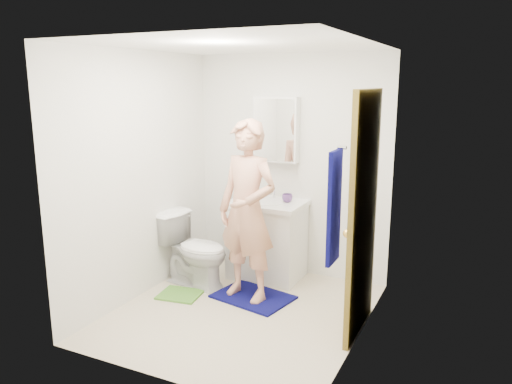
% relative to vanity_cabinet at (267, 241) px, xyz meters
% --- Properties ---
extents(floor, '(2.20, 2.40, 0.02)m').
position_rel_vanity_cabinet_xyz_m(floor, '(0.15, -0.91, -0.41)').
color(floor, beige).
rests_on(floor, ground).
extents(ceiling, '(2.20, 2.40, 0.02)m').
position_rel_vanity_cabinet_xyz_m(ceiling, '(0.15, -0.91, 2.01)').
color(ceiling, white).
rests_on(ceiling, ground).
extents(wall_back, '(2.20, 0.02, 2.40)m').
position_rel_vanity_cabinet_xyz_m(wall_back, '(0.15, 0.30, 0.80)').
color(wall_back, silver).
rests_on(wall_back, ground).
extents(wall_front, '(2.20, 0.02, 2.40)m').
position_rel_vanity_cabinet_xyz_m(wall_front, '(0.15, -2.12, 0.80)').
color(wall_front, silver).
rests_on(wall_front, ground).
extents(wall_left, '(0.02, 2.40, 2.40)m').
position_rel_vanity_cabinet_xyz_m(wall_left, '(-0.96, -0.91, 0.80)').
color(wall_left, silver).
rests_on(wall_left, ground).
extents(wall_right, '(0.02, 2.40, 2.40)m').
position_rel_vanity_cabinet_xyz_m(wall_right, '(1.26, -0.91, 0.80)').
color(wall_right, silver).
rests_on(wall_right, ground).
extents(vanity_cabinet, '(0.75, 0.55, 0.80)m').
position_rel_vanity_cabinet_xyz_m(vanity_cabinet, '(0.00, 0.00, 0.00)').
color(vanity_cabinet, white).
rests_on(vanity_cabinet, floor).
extents(countertop, '(0.79, 0.59, 0.05)m').
position_rel_vanity_cabinet_xyz_m(countertop, '(0.00, 0.00, 0.43)').
color(countertop, white).
rests_on(countertop, vanity_cabinet).
extents(sink_basin, '(0.40, 0.40, 0.03)m').
position_rel_vanity_cabinet_xyz_m(sink_basin, '(0.00, 0.00, 0.44)').
color(sink_basin, white).
rests_on(sink_basin, countertop).
extents(faucet, '(0.03, 0.03, 0.12)m').
position_rel_vanity_cabinet_xyz_m(faucet, '(0.00, 0.18, 0.51)').
color(faucet, silver).
rests_on(faucet, countertop).
extents(medicine_cabinet, '(0.50, 0.12, 0.70)m').
position_rel_vanity_cabinet_xyz_m(medicine_cabinet, '(0.00, 0.22, 1.20)').
color(medicine_cabinet, white).
rests_on(medicine_cabinet, wall_back).
extents(mirror_panel, '(0.46, 0.01, 0.66)m').
position_rel_vanity_cabinet_xyz_m(mirror_panel, '(0.00, 0.16, 1.20)').
color(mirror_panel, white).
rests_on(mirror_panel, wall_back).
extents(door, '(0.05, 0.80, 2.05)m').
position_rel_vanity_cabinet_xyz_m(door, '(1.22, -0.76, 0.62)').
color(door, olive).
rests_on(door, ground).
extents(door_knob, '(0.07, 0.07, 0.07)m').
position_rel_vanity_cabinet_xyz_m(door_knob, '(1.18, -1.08, 0.55)').
color(door_knob, gold).
rests_on(door_knob, door).
extents(towel, '(0.03, 0.24, 0.80)m').
position_rel_vanity_cabinet_xyz_m(towel, '(1.18, -1.48, 0.85)').
color(towel, '#080950').
rests_on(towel, wall_right).
extents(towel_hook, '(0.06, 0.02, 0.02)m').
position_rel_vanity_cabinet_xyz_m(towel_hook, '(1.22, -1.48, 1.27)').
color(towel_hook, silver).
rests_on(towel_hook, wall_right).
extents(toilet, '(0.80, 0.53, 0.77)m').
position_rel_vanity_cabinet_xyz_m(toilet, '(-0.59, -0.53, -0.02)').
color(toilet, white).
rests_on(toilet, floor).
extents(bath_mat, '(0.82, 0.66, 0.02)m').
position_rel_vanity_cabinet_xyz_m(bath_mat, '(0.11, -0.58, -0.39)').
color(bath_mat, '#080950').
rests_on(bath_mat, floor).
extents(green_rug, '(0.45, 0.40, 0.02)m').
position_rel_vanity_cabinet_xyz_m(green_rug, '(-0.57, -0.85, -0.39)').
color(green_rug, '#549632').
rests_on(green_rug, floor).
extents(soap_dispenser, '(0.09, 0.09, 0.17)m').
position_rel_vanity_cabinet_xyz_m(soap_dispenser, '(-0.21, -0.01, 0.54)').
color(soap_dispenser, '#AE5172').
rests_on(soap_dispenser, countertop).
extents(toothbrush_cup, '(0.12, 0.12, 0.09)m').
position_rel_vanity_cabinet_xyz_m(toothbrush_cup, '(0.20, 0.06, 0.49)').
color(toothbrush_cup, '#5E3A80').
rests_on(toothbrush_cup, countertop).
extents(man, '(0.70, 0.53, 1.75)m').
position_rel_vanity_cabinet_xyz_m(man, '(0.07, -0.61, 0.50)').
color(man, tan).
rests_on(man, bath_mat).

